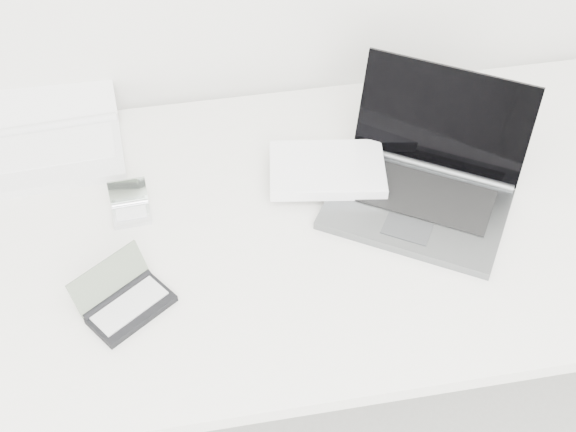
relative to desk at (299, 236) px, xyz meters
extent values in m
cube|color=white|center=(0.00, 0.00, 0.03)|extent=(1.60, 0.80, 0.03)
cylinder|color=silver|center=(0.75, 0.35, -0.33)|extent=(0.04, 0.04, 0.70)
cube|color=#5B5E60|center=(0.23, -0.02, 0.06)|extent=(0.41, 0.38, 0.02)
cube|color=black|center=(0.25, 0.01, 0.07)|extent=(0.30, 0.26, 0.00)
cube|color=black|center=(0.31, 0.11, 0.17)|extent=(0.32, 0.24, 0.21)
cylinder|color=#5B5E60|center=(0.29, 0.08, 0.06)|extent=(0.29, 0.19, 0.02)
cube|color=#3D3F42|center=(0.19, -0.07, 0.07)|extent=(0.11, 0.10, 0.00)
cube|color=white|center=(0.07, 0.10, 0.08)|extent=(0.25, 0.19, 0.02)
cube|color=white|center=(0.07, 0.10, 0.09)|extent=(0.25, 0.18, 0.00)
cube|color=white|center=(-0.46, 0.25, 0.06)|extent=(0.28, 0.20, 0.02)
cube|color=white|center=(-0.47, 0.27, 0.07)|extent=(0.24, 0.12, 0.00)
cube|color=white|center=(-0.47, 0.43, 0.09)|extent=(0.28, 0.18, 0.05)
cylinder|color=white|center=(-0.47, 0.35, 0.07)|extent=(0.26, 0.04, 0.02)
cube|color=silver|center=(-0.32, 0.07, 0.05)|extent=(0.08, 0.06, 0.01)
cube|color=silver|center=(-0.32, 0.07, 0.06)|extent=(0.06, 0.03, 0.00)
cube|color=#94A195|center=(-0.32, 0.10, 0.08)|extent=(0.07, 0.02, 0.05)
cylinder|color=silver|center=(-0.32, 0.09, 0.06)|extent=(0.07, 0.01, 0.01)
cube|color=black|center=(-0.33, -0.16, 0.05)|extent=(0.16, 0.15, 0.01)
cube|color=#AFAFAF|center=(-0.33, -0.16, 0.06)|extent=(0.14, 0.12, 0.00)
cube|color=#616C59|center=(-0.36, -0.12, 0.09)|extent=(0.14, 0.11, 0.06)
cylinder|color=black|center=(-0.35, -0.13, 0.06)|extent=(0.13, 0.10, 0.02)
camera|label=1|loc=(-0.21, -1.04, 1.19)|focal=50.00mm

